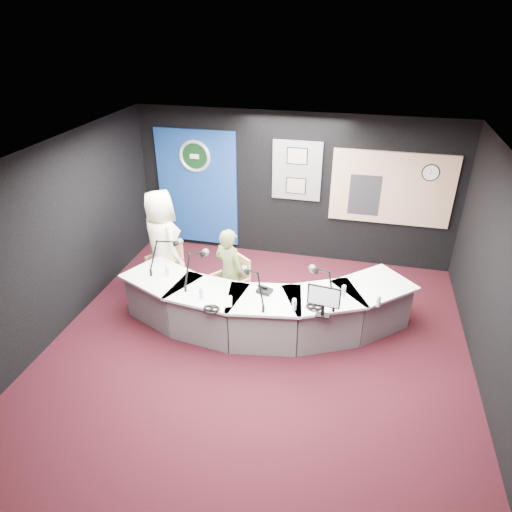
% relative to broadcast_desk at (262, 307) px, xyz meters
% --- Properties ---
extents(ground, '(6.00, 6.00, 0.00)m').
position_rel_broadcast_desk_xyz_m(ground, '(0.05, -0.55, -0.38)').
color(ground, black).
rests_on(ground, ground).
extents(ceiling, '(6.00, 6.00, 0.02)m').
position_rel_broadcast_desk_xyz_m(ceiling, '(0.05, -0.55, 2.42)').
color(ceiling, silver).
rests_on(ceiling, ground).
extents(wall_back, '(6.00, 0.02, 2.80)m').
position_rel_broadcast_desk_xyz_m(wall_back, '(0.05, 2.45, 1.02)').
color(wall_back, black).
rests_on(wall_back, ground).
extents(wall_front, '(6.00, 0.02, 2.80)m').
position_rel_broadcast_desk_xyz_m(wall_front, '(0.05, -3.55, 1.02)').
color(wall_front, black).
rests_on(wall_front, ground).
extents(wall_left, '(0.02, 6.00, 2.80)m').
position_rel_broadcast_desk_xyz_m(wall_left, '(-2.95, -0.55, 1.02)').
color(wall_left, black).
rests_on(wall_left, ground).
extents(wall_right, '(0.02, 6.00, 2.80)m').
position_rel_broadcast_desk_xyz_m(wall_right, '(3.05, -0.55, 1.02)').
color(wall_right, black).
rests_on(wall_right, ground).
extents(broadcast_desk, '(4.50, 1.90, 0.75)m').
position_rel_broadcast_desk_xyz_m(broadcast_desk, '(0.00, 0.00, 0.00)').
color(broadcast_desk, silver).
rests_on(broadcast_desk, ground).
extents(backdrop_panel, '(1.60, 0.05, 2.30)m').
position_rel_broadcast_desk_xyz_m(backdrop_panel, '(-1.85, 2.42, 0.88)').
color(backdrop_panel, navy).
rests_on(backdrop_panel, wall_back).
extents(agency_seal, '(0.63, 0.07, 0.63)m').
position_rel_broadcast_desk_xyz_m(agency_seal, '(-1.85, 2.38, 1.52)').
color(agency_seal, silver).
rests_on(agency_seal, backdrop_panel).
extents(seal_center, '(0.48, 0.01, 0.48)m').
position_rel_broadcast_desk_xyz_m(seal_center, '(-1.85, 2.38, 1.52)').
color(seal_center, black).
rests_on(seal_center, backdrop_panel).
extents(pinboard, '(0.90, 0.04, 1.10)m').
position_rel_broadcast_desk_xyz_m(pinboard, '(0.10, 2.42, 1.38)').
color(pinboard, slate).
rests_on(pinboard, wall_back).
extents(framed_photo_upper, '(0.34, 0.02, 0.27)m').
position_rel_broadcast_desk_xyz_m(framed_photo_upper, '(0.10, 2.39, 1.65)').
color(framed_photo_upper, gray).
rests_on(framed_photo_upper, pinboard).
extents(framed_photo_lower, '(0.34, 0.02, 0.27)m').
position_rel_broadcast_desk_xyz_m(framed_photo_lower, '(0.10, 2.39, 1.09)').
color(framed_photo_lower, gray).
rests_on(framed_photo_lower, pinboard).
extents(booth_window_frame, '(2.12, 0.06, 1.32)m').
position_rel_broadcast_desk_xyz_m(booth_window_frame, '(1.80, 2.42, 1.18)').
color(booth_window_frame, tan).
rests_on(booth_window_frame, wall_back).
extents(booth_glow, '(2.00, 0.02, 1.20)m').
position_rel_broadcast_desk_xyz_m(booth_glow, '(1.80, 2.41, 1.18)').
color(booth_glow, tan).
rests_on(booth_glow, booth_window_frame).
extents(equipment_rack, '(0.55, 0.02, 0.75)m').
position_rel_broadcast_desk_xyz_m(equipment_rack, '(1.35, 2.39, 1.03)').
color(equipment_rack, black).
rests_on(equipment_rack, booth_window_frame).
extents(wall_clock, '(0.28, 0.01, 0.28)m').
position_rel_broadcast_desk_xyz_m(wall_clock, '(2.40, 2.39, 1.52)').
color(wall_clock, white).
rests_on(wall_clock, booth_window_frame).
extents(armchair_left, '(0.79, 0.79, 1.02)m').
position_rel_broadcast_desk_xyz_m(armchair_left, '(-1.85, 0.64, 0.14)').
color(armchair_left, tan).
rests_on(armchair_left, ground).
extents(armchair_right, '(0.84, 0.84, 1.06)m').
position_rel_broadcast_desk_xyz_m(armchair_right, '(-0.59, 0.30, 0.15)').
color(armchair_right, tan).
rests_on(armchair_right, ground).
extents(draped_jacket, '(0.48, 0.34, 0.70)m').
position_rel_broadcast_desk_xyz_m(draped_jacket, '(-2.00, 0.86, 0.24)').
color(draped_jacket, gray).
rests_on(draped_jacket, armchair_left).
extents(person_man, '(1.07, 1.01, 1.84)m').
position_rel_broadcast_desk_xyz_m(person_man, '(-1.85, 0.64, 0.55)').
color(person_man, '#EDE7BD').
rests_on(person_man, ground).
extents(person_woman, '(0.63, 0.53, 1.47)m').
position_rel_broadcast_desk_xyz_m(person_woman, '(-0.59, 0.30, 0.36)').
color(person_woman, '#5B6A38').
rests_on(person_woman, ground).
extents(computer_monitor, '(0.41, 0.08, 0.28)m').
position_rel_broadcast_desk_xyz_m(computer_monitor, '(0.95, -0.54, 0.70)').
color(computer_monitor, black).
rests_on(computer_monitor, broadcast_desk).
extents(desk_phone, '(0.24, 0.21, 0.05)m').
position_rel_broadcast_desk_xyz_m(desk_phone, '(0.08, -0.16, 0.40)').
color(desk_phone, black).
rests_on(desk_phone, broadcast_desk).
extents(headphones_near, '(0.22, 0.22, 0.04)m').
position_rel_broadcast_desk_xyz_m(headphones_near, '(0.82, -0.38, 0.39)').
color(headphones_near, black).
rests_on(headphones_near, broadcast_desk).
extents(headphones_far, '(0.23, 0.23, 0.04)m').
position_rel_broadcast_desk_xyz_m(headphones_far, '(-0.53, -0.75, 0.39)').
color(headphones_far, black).
rests_on(headphones_far, broadcast_desk).
extents(paper_stack, '(0.25, 0.33, 0.00)m').
position_rel_broadcast_desk_xyz_m(paper_stack, '(-1.41, -0.22, 0.38)').
color(paper_stack, white).
rests_on(paper_stack, broadcast_desk).
extents(notepad, '(0.26, 0.32, 0.00)m').
position_rel_broadcast_desk_xyz_m(notepad, '(-0.42, -0.52, 0.38)').
color(notepad, white).
rests_on(notepad, broadcast_desk).
extents(boom_mic_a, '(0.39, 0.68, 0.60)m').
position_rel_broadcast_desk_xyz_m(boom_mic_a, '(-1.58, 0.17, 0.68)').
color(boom_mic_a, black).
rests_on(boom_mic_a, broadcast_desk).
extents(boom_mic_b, '(0.23, 0.73, 0.60)m').
position_rel_broadcast_desk_xyz_m(boom_mic_b, '(-0.99, -0.10, 0.68)').
color(boom_mic_b, black).
rests_on(boom_mic_b, broadcast_desk).
extents(boom_mic_c, '(0.51, 0.61, 0.60)m').
position_rel_broadcast_desk_xyz_m(boom_mic_c, '(-0.03, -0.40, 0.68)').
color(boom_mic_c, black).
rests_on(boom_mic_c, broadcast_desk).
extents(boom_mic_d, '(0.49, 0.62, 0.60)m').
position_rel_broadcast_desk_xyz_m(boom_mic_d, '(0.90, -0.16, 0.68)').
color(boom_mic_d, black).
rests_on(boom_mic_d, broadcast_desk).
extents(water_bottles, '(3.21, 0.58, 0.18)m').
position_rel_broadcast_desk_xyz_m(water_bottles, '(0.10, -0.26, 0.46)').
color(water_bottles, silver).
rests_on(water_bottles, broadcast_desk).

